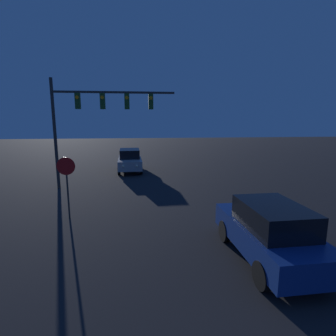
% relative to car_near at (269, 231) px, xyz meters
% --- Properties ---
extents(car_near, '(1.90, 4.30, 1.74)m').
position_rel_car_near_xyz_m(car_near, '(0.00, 0.00, 0.00)').
color(car_near, navy).
rests_on(car_near, ground_plane).
extents(car_far, '(1.95, 4.32, 1.74)m').
position_rel_car_near_xyz_m(car_far, '(-4.38, 14.08, 0.00)').
color(car_far, '#99999E').
rests_on(car_far, ground_plane).
extents(traffic_signal_mast, '(7.08, 0.30, 6.37)m').
position_rel_car_near_xyz_m(traffic_signal_mast, '(-6.21, 9.26, 3.63)').
color(traffic_signal_mast, '#2D2D2D').
rests_on(traffic_signal_mast, ground_plane).
extents(stop_sign, '(0.72, 0.07, 2.57)m').
position_rel_car_near_xyz_m(stop_sign, '(-6.59, 4.05, 0.91)').
color(stop_sign, '#2D2D2D').
rests_on(stop_sign, ground_plane).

